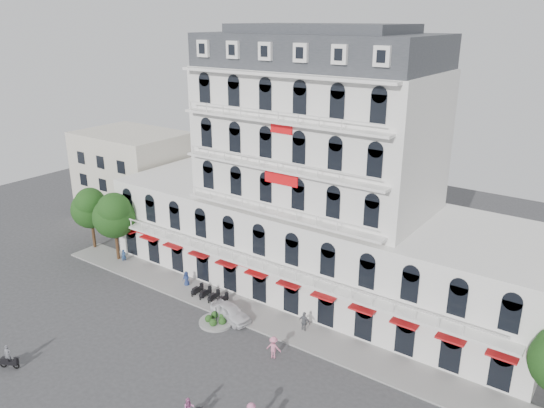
# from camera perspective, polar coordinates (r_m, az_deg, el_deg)

# --- Properties ---
(ground) EXTENTS (120.00, 120.00, 0.00)m
(ground) POSITION_cam_1_polar(r_m,az_deg,el_deg) (44.46, -8.29, -17.10)
(ground) COLOR #38383A
(ground) RESTS_ON ground
(sidewalk) EXTENTS (53.00, 4.00, 0.16)m
(sidewalk) POSITION_cam_1_polar(r_m,az_deg,el_deg) (50.05, -1.03, -12.19)
(sidewalk) COLOR gray
(sidewalk) RESTS_ON ground
(main_building) EXTENTS (45.00, 15.00, 25.80)m
(main_building) POSITION_cam_1_polar(r_m,az_deg,el_deg) (52.71, 4.76, 1.28)
(main_building) COLOR silver
(main_building) RESTS_ON ground
(flank_building_west) EXTENTS (14.00, 10.00, 12.00)m
(flank_building_west) POSITION_cam_1_polar(r_m,az_deg,el_deg) (74.40, -14.67, 2.94)
(flank_building_west) COLOR beige
(flank_building_west) RESTS_ON ground
(traffic_island) EXTENTS (3.20, 3.20, 1.60)m
(traffic_island) POSITION_cam_1_polar(r_m,az_deg,el_deg) (49.63, -6.00, -12.37)
(traffic_island) COLOR gray
(traffic_island) RESTS_ON ground
(parked_scooter_row) EXTENTS (4.40, 1.80, 1.10)m
(parked_scooter_row) POSITION_cam_1_polar(r_m,az_deg,el_deg) (53.49, -6.71, -10.19)
(parked_scooter_row) COLOR black
(parked_scooter_row) RESTS_ON ground
(tree_west_outer) EXTENTS (4.50, 4.48, 7.76)m
(tree_west_outer) POSITION_cam_1_polar(r_m,az_deg,el_deg) (65.77, -18.97, -0.26)
(tree_west_outer) COLOR #382314
(tree_west_outer) RESTS_ON ground
(tree_west_inner) EXTENTS (4.76, 4.76, 8.25)m
(tree_west_inner) POSITION_cam_1_polar(r_m,az_deg,el_deg) (61.53, -16.63, -1.01)
(tree_west_inner) COLOR #382314
(tree_west_inner) RESTS_ON ground
(parked_car) EXTENTS (4.70, 2.58, 1.51)m
(parked_car) POSITION_cam_1_polar(r_m,az_deg,el_deg) (49.80, -4.49, -11.51)
(parked_car) COLOR white
(parked_car) RESTS_ON ground
(rider_west) EXTENTS (1.57, 1.00, 2.08)m
(rider_west) POSITION_cam_1_polar(r_m,az_deg,el_deg) (48.29, -26.50, -14.62)
(rider_west) COLOR black
(rider_west) RESTS_ON ground
(pedestrian_left) EXTENTS (0.93, 0.74, 1.66)m
(pedestrian_left) POSITION_cam_1_polar(r_m,az_deg,el_deg) (55.91, -9.20, -7.96)
(pedestrian_left) COLOR navy
(pedestrian_left) RESTS_ON ground
(pedestrian_mid) EXTENTS (1.15, 0.50, 1.94)m
(pedestrian_mid) POSITION_cam_1_polar(r_m,az_deg,el_deg) (47.91, 3.50, -12.55)
(pedestrian_mid) COLOR slate
(pedestrian_mid) RESTS_ON ground
(pedestrian_right) EXTENTS (1.38, 1.00, 1.92)m
(pedestrian_right) POSITION_cam_1_polar(r_m,az_deg,el_deg) (44.66, 0.17, -15.17)
(pedestrian_right) COLOR pink
(pedestrian_right) RESTS_ON ground
(pedestrian_far) EXTENTS (0.55, 0.65, 1.52)m
(pedestrian_far) POSITION_cam_1_polar(r_m,az_deg,el_deg) (62.67, -15.64, -5.41)
(pedestrian_far) COLOR navy
(pedestrian_far) RESTS_ON ground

